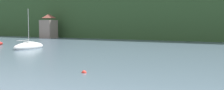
% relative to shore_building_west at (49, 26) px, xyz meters
% --- Properties ---
extents(wooded_hillside, '(352.00, 55.36, 48.14)m').
position_rel_shore_building_west_xyz_m(wooded_hillside, '(41.34, 37.27, 4.62)').
color(wooded_hillside, '#2D4C28').
rests_on(wooded_hillside, ground_plane).
extents(shore_building_west, '(5.88, 5.06, 9.63)m').
position_rel_shore_building_west_xyz_m(shore_building_west, '(0.00, 0.00, 0.00)').
color(shore_building_west, gray).
rests_on(shore_building_west, ground_plane).
extents(sailboat_far_1, '(3.08, 8.32, 9.16)m').
position_rel_shore_building_west_xyz_m(sailboat_far_1, '(29.86, -38.13, -4.20)').
color(sailboat_far_1, white).
rests_on(sailboat_far_1, ground_plane).
extents(mooring_buoy_near, '(0.54, 0.54, 0.54)m').
position_rel_shore_building_west_xyz_m(mooring_buoy_near, '(56.78, -55.59, -4.67)').
color(mooring_buoy_near, red).
rests_on(mooring_buoy_near, ground_plane).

